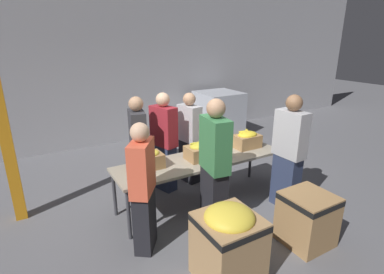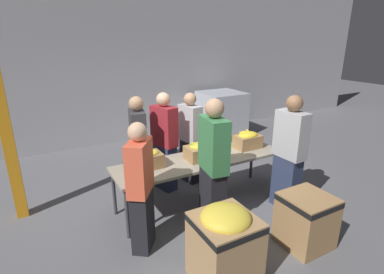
{
  "view_description": "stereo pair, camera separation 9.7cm",
  "coord_description": "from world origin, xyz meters",
  "px_view_note": "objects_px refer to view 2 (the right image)",
  "views": [
    {
      "loc": [
        -2.21,
        -3.56,
        2.49
      ],
      "look_at": [
        -0.04,
        0.2,
        1.04
      ],
      "focal_mm": 28.0,
      "sensor_mm": 36.0,
      "label": 1
    },
    {
      "loc": [
        -2.13,
        -3.6,
        2.49
      ],
      "look_at": [
        -0.04,
        0.2,
        1.04
      ],
      "focal_mm": 28.0,
      "sensor_mm": 36.0,
      "label": 2
    }
  ],
  "objects_px": {
    "banana_box_1": "(202,151)",
    "volunteer_1": "(190,139)",
    "pallet_stack_0": "(221,114)",
    "donation_bin_0": "(225,243)",
    "volunteer_4": "(141,189)",
    "donation_bin_1": "(306,219)",
    "volunteer_2": "(139,149)",
    "volunteer_5": "(289,154)",
    "volunteer_3": "(213,167)",
    "banana_box_0": "(146,159)",
    "sorting_table": "(201,162)",
    "banana_box_2": "(248,140)",
    "volunteer_0": "(165,143)"
  },
  "relations": [
    {
      "from": "banana_box_2",
      "to": "volunteer_2",
      "type": "bearing_deg",
      "value": 159.47
    },
    {
      "from": "banana_box_0",
      "to": "volunteer_4",
      "type": "relative_size",
      "value": 0.28
    },
    {
      "from": "donation_bin_0",
      "to": "pallet_stack_0",
      "type": "height_order",
      "value": "pallet_stack_0"
    },
    {
      "from": "sorting_table",
      "to": "donation_bin_0",
      "type": "height_order",
      "value": "donation_bin_0"
    },
    {
      "from": "pallet_stack_0",
      "to": "banana_box_2",
      "type": "bearing_deg",
      "value": -115.94
    },
    {
      "from": "banana_box_0",
      "to": "donation_bin_0",
      "type": "relative_size",
      "value": 0.52
    },
    {
      "from": "banana_box_2",
      "to": "volunteer_0",
      "type": "bearing_deg",
      "value": 150.96
    },
    {
      "from": "banana_box_0",
      "to": "volunteer_1",
      "type": "distance_m",
      "value": 1.26
    },
    {
      "from": "banana_box_1",
      "to": "donation_bin_1",
      "type": "distance_m",
      "value": 1.7
    },
    {
      "from": "volunteer_1",
      "to": "volunteer_4",
      "type": "xyz_separation_m",
      "value": [
        -1.38,
        -1.33,
        0.0
      ]
    },
    {
      "from": "volunteer_1",
      "to": "pallet_stack_0",
      "type": "bearing_deg",
      "value": 124.63
    },
    {
      "from": "banana_box_2",
      "to": "volunteer_1",
      "type": "distance_m",
      "value": 1.0
    },
    {
      "from": "banana_box_1",
      "to": "volunteer_2",
      "type": "bearing_deg",
      "value": 139.26
    },
    {
      "from": "banana_box_0",
      "to": "banana_box_2",
      "type": "xyz_separation_m",
      "value": [
        1.75,
        -0.06,
        0.01
      ]
    },
    {
      "from": "banana_box_1",
      "to": "donation_bin_0",
      "type": "xyz_separation_m",
      "value": [
        -0.6,
        -1.49,
        -0.41
      ]
    },
    {
      "from": "pallet_stack_0",
      "to": "volunteer_5",
      "type": "bearing_deg",
      "value": -108.51
    },
    {
      "from": "volunteer_3",
      "to": "donation_bin_0",
      "type": "xyz_separation_m",
      "value": [
        -0.41,
        -0.88,
        -0.43
      ]
    },
    {
      "from": "volunteer_2",
      "to": "volunteer_4",
      "type": "relative_size",
      "value": 1.03
    },
    {
      "from": "banana_box_1",
      "to": "pallet_stack_0",
      "type": "height_order",
      "value": "pallet_stack_0"
    },
    {
      "from": "banana_box_2",
      "to": "volunteer_1",
      "type": "bearing_deg",
      "value": 133.55
    },
    {
      "from": "donation_bin_0",
      "to": "volunteer_1",
      "type": "bearing_deg",
      "value": 70.2
    },
    {
      "from": "volunteer_4",
      "to": "volunteer_1",
      "type": "bearing_deg",
      "value": -10.29
    },
    {
      "from": "banana_box_0",
      "to": "volunteer_3",
      "type": "relative_size",
      "value": 0.25
    },
    {
      "from": "volunteer_0",
      "to": "volunteer_3",
      "type": "relative_size",
      "value": 0.93
    },
    {
      "from": "volunteer_2",
      "to": "pallet_stack_0",
      "type": "relative_size",
      "value": 1.44
    },
    {
      "from": "volunteer_1",
      "to": "donation_bin_0",
      "type": "xyz_separation_m",
      "value": [
        -0.81,
        -2.25,
        -0.34
      ]
    },
    {
      "from": "banana_box_1",
      "to": "volunteer_1",
      "type": "bearing_deg",
      "value": 74.28
    },
    {
      "from": "sorting_table",
      "to": "banana_box_2",
      "type": "xyz_separation_m",
      "value": [
        0.91,
        0.03,
        0.19
      ]
    },
    {
      "from": "banana_box_0",
      "to": "banana_box_2",
      "type": "height_order",
      "value": "banana_box_2"
    },
    {
      "from": "banana_box_1",
      "to": "volunteer_3",
      "type": "height_order",
      "value": "volunteer_3"
    },
    {
      "from": "volunteer_4",
      "to": "donation_bin_0",
      "type": "xyz_separation_m",
      "value": [
        0.57,
        -0.91,
        -0.34
      ]
    },
    {
      "from": "pallet_stack_0",
      "to": "volunteer_1",
      "type": "bearing_deg",
      "value": -135.47
    },
    {
      "from": "banana_box_0",
      "to": "volunteer_2",
      "type": "distance_m",
      "value": 0.57
    },
    {
      "from": "banana_box_1",
      "to": "donation_bin_0",
      "type": "bearing_deg",
      "value": -111.79
    },
    {
      "from": "donation_bin_0",
      "to": "pallet_stack_0",
      "type": "distance_m",
      "value": 5.06
    },
    {
      "from": "volunteer_0",
      "to": "volunteer_4",
      "type": "xyz_separation_m",
      "value": [
        -0.87,
        -1.28,
        -0.03
      ]
    },
    {
      "from": "banana_box_1",
      "to": "volunteer_5",
      "type": "height_order",
      "value": "volunteer_5"
    },
    {
      "from": "volunteer_5",
      "to": "banana_box_0",
      "type": "bearing_deg",
      "value": 64.05
    },
    {
      "from": "banana_box_2",
      "to": "pallet_stack_0",
      "type": "bearing_deg",
      "value": 64.06
    },
    {
      "from": "volunteer_3",
      "to": "donation_bin_0",
      "type": "distance_m",
      "value": 1.06
    },
    {
      "from": "volunteer_3",
      "to": "donation_bin_1",
      "type": "relative_size",
      "value": 2.67
    },
    {
      "from": "volunteer_1",
      "to": "volunteer_3",
      "type": "relative_size",
      "value": 0.9
    },
    {
      "from": "volunteer_4",
      "to": "donation_bin_1",
      "type": "xyz_separation_m",
      "value": [
        1.79,
        -0.91,
        -0.44
      ]
    },
    {
      "from": "volunteer_2",
      "to": "donation_bin_0",
      "type": "height_order",
      "value": "volunteer_2"
    },
    {
      "from": "volunteer_0",
      "to": "sorting_table",
      "type": "bearing_deg",
      "value": 4.81
    },
    {
      "from": "banana_box_1",
      "to": "donation_bin_1",
      "type": "relative_size",
      "value": 0.71
    },
    {
      "from": "banana_box_0",
      "to": "banana_box_1",
      "type": "bearing_deg",
      "value": -6.29
    },
    {
      "from": "volunteer_2",
      "to": "volunteer_5",
      "type": "relative_size",
      "value": 0.95
    },
    {
      "from": "banana_box_0",
      "to": "volunteer_0",
      "type": "relative_size",
      "value": 0.27
    },
    {
      "from": "banana_box_0",
      "to": "donation_bin_1",
      "type": "height_order",
      "value": "banana_box_0"
    }
  ]
}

